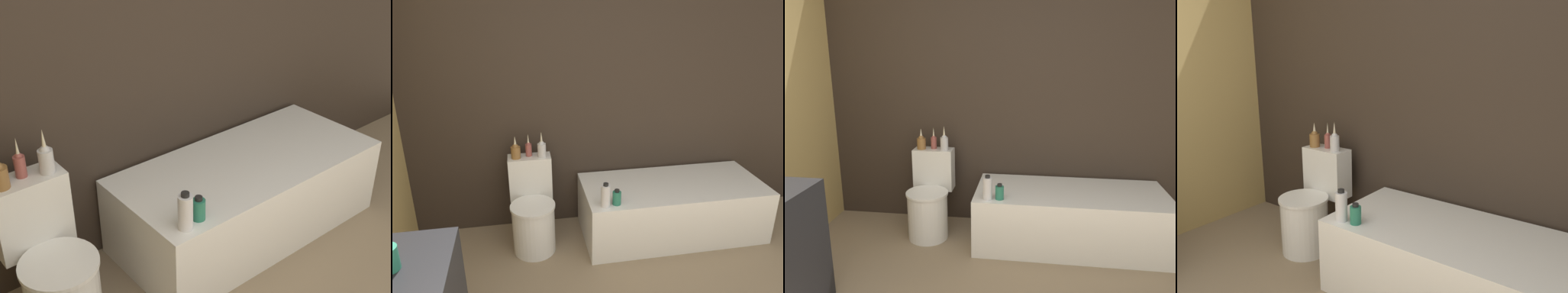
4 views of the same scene
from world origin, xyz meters
TOP-DOWN VIEW (x-y plane):
  - wall_back_tiled at (0.00, 2.38)m, footprint 6.40×0.06m
  - bathtub at (0.69, 1.98)m, footprint 1.59×0.71m
  - toilet at (-0.54, 1.99)m, footprint 0.37×0.53m
  - vase_gold at (-0.65, 2.16)m, footprint 0.08×0.08m
  - vase_silver at (-0.54, 2.20)m, footprint 0.05×0.05m
  - vase_bronze at (-0.43, 2.15)m, footprint 0.07×0.07m
  - shampoo_bottle_tall at (0.02, 1.70)m, footprint 0.07×0.07m
  - shampoo_bottle_short at (0.11, 1.72)m, footprint 0.07×0.07m

SIDE VIEW (x-z plane):
  - bathtub at x=0.69m, z-range 0.00..0.49m
  - toilet at x=-0.54m, z-range -0.05..0.70m
  - shampoo_bottle_short at x=0.11m, z-range 0.48..0.61m
  - shampoo_bottle_tall at x=0.02m, z-range 0.48..0.68m
  - vase_silver at x=-0.54m, z-range 0.72..0.92m
  - vase_gold at x=-0.65m, z-range 0.72..0.91m
  - vase_bronze at x=-0.43m, z-range 0.72..0.94m
  - wall_back_tiled at x=0.00m, z-range 0.00..2.60m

